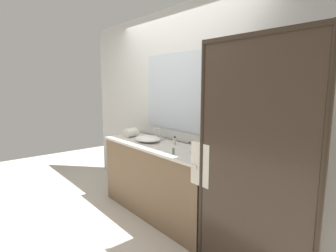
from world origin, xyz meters
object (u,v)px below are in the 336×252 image
at_px(amenity_bottle_shampoo, 175,141).
at_px(rolled_towel_middle, 132,133).
at_px(amenity_bottle_conditioner, 173,151).
at_px(sink_basin, 148,139).
at_px(rolled_towel_near_edge, 130,132).
at_px(soap_dish, 194,150).
at_px(faucet, 159,136).

relative_size(amenity_bottle_shampoo, rolled_towel_middle, 0.58).
bearing_deg(amenity_bottle_conditioner, sink_basin, 166.91).
height_order(rolled_towel_near_edge, rolled_towel_middle, same).
xyz_separation_m(soap_dish, rolled_towel_near_edge, (-1.27, -0.03, 0.04)).
relative_size(sink_basin, faucet, 2.25).
height_order(soap_dish, amenity_bottle_shampoo, amenity_bottle_shampoo).
distance_m(amenity_bottle_shampoo, rolled_towel_near_edge, 0.89).
relative_size(faucet, rolled_towel_near_edge, 0.80).
distance_m(sink_basin, soap_dish, 0.77).
height_order(sink_basin, amenity_bottle_conditioner, sink_basin).
bearing_deg(soap_dish, rolled_towel_middle, -176.19).
bearing_deg(rolled_towel_near_edge, sink_basin, -5.71).
bearing_deg(amenity_bottle_shampoo, faucet, 172.82).
relative_size(soap_dish, amenity_bottle_conditioner, 1.40).
bearing_deg(rolled_towel_middle, faucet, 23.95).
relative_size(faucet, soap_dish, 1.70).
distance_m(rolled_towel_near_edge, rolled_towel_middle, 0.12).
bearing_deg(amenity_bottle_conditioner, amenity_bottle_shampoo, 137.01).
bearing_deg(rolled_towel_near_edge, amenity_bottle_conditioner, -9.98).
distance_m(soap_dish, amenity_bottle_shampoo, 0.40).
bearing_deg(sink_basin, amenity_bottle_shampoo, 20.99).
relative_size(sink_basin, rolled_towel_middle, 2.11).
bearing_deg(soap_dish, amenity_bottle_shampoo, 171.96).
distance_m(faucet, soap_dish, 0.77).
bearing_deg(sink_basin, faucet, 90.00).
xyz_separation_m(amenity_bottle_shampoo, rolled_towel_near_edge, (-0.88, -0.09, 0.00)).
bearing_deg(amenity_bottle_shampoo, rolled_towel_middle, -170.21).
xyz_separation_m(faucet, amenity_bottle_shampoo, (0.37, -0.05, -0.00)).
xyz_separation_m(amenity_bottle_shampoo, amenity_bottle_conditioner, (0.32, -0.30, -0.02)).
xyz_separation_m(faucet, amenity_bottle_conditioner, (0.69, -0.35, -0.02)).
distance_m(amenity_bottle_shampoo, amenity_bottle_conditioner, 0.44).
bearing_deg(rolled_towel_near_edge, faucet, 14.81).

